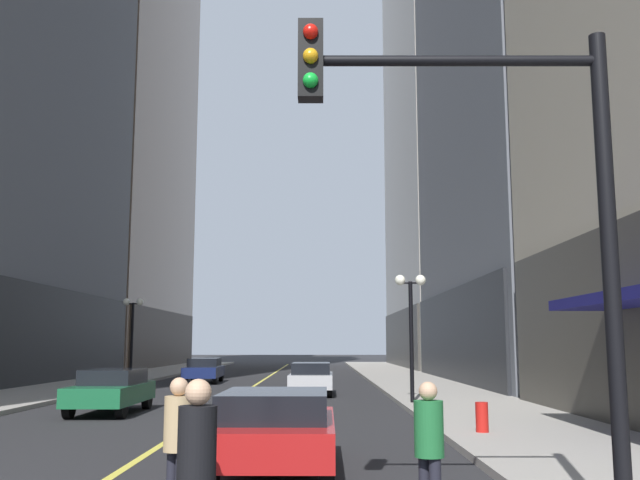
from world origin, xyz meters
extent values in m
plane|color=#262628|center=(0.00, 35.00, 0.00)|extent=(200.00, 200.00, 0.00)
cube|color=#9E9991|center=(-8.25, 35.00, 0.07)|extent=(4.50, 78.00, 0.15)
cube|color=#9E9991|center=(8.25, 35.00, 0.07)|extent=(4.50, 78.00, 0.15)
cube|color=#E5D64C|center=(0.00, 35.00, 0.00)|extent=(0.16, 70.00, 0.01)
cube|color=#212327|center=(-10.60, 34.50, 2.50)|extent=(0.50, 22.80, 5.00)
cube|color=gray|center=(-16.56, 60.00, 30.29)|extent=(12.13, 26.00, 60.59)
cube|color=#332A23|center=(-10.60, 60.00, 2.50)|extent=(0.50, 24.70, 5.00)
cube|color=#212327|center=(10.60, 34.50, 2.50)|extent=(0.50, 22.80, 5.00)
cube|color=#3A3935|center=(10.60, 60.00, 2.50)|extent=(0.50, 24.70, 5.00)
cube|color=navy|center=(9.70, 10.24, 3.00)|extent=(1.60, 6.20, 0.24)
cube|color=#B21919|center=(2.57, 8.02, 0.59)|extent=(1.96, 4.29, 0.55)
cube|color=black|center=(2.57, 7.80, 1.07)|extent=(1.71, 2.41, 0.50)
cylinder|color=black|center=(1.75, 9.52, 0.32)|extent=(0.23, 0.64, 0.64)
cylinder|color=black|center=(3.43, 9.50, 0.32)|extent=(0.23, 0.64, 0.64)
cylinder|color=black|center=(1.72, 6.53, 0.32)|extent=(0.23, 0.64, 0.64)
cylinder|color=black|center=(3.40, 6.51, 0.32)|extent=(0.23, 0.64, 0.64)
cube|color=#196038|center=(-3.03, 17.87, 0.59)|extent=(1.75, 4.35, 0.55)
cube|color=black|center=(-3.03, 18.09, 1.07)|extent=(1.53, 2.44, 0.50)
cylinder|color=black|center=(-2.28, 16.36, 0.32)|extent=(0.22, 0.64, 0.64)
cylinder|color=black|center=(-3.76, 16.35, 0.32)|extent=(0.22, 0.64, 0.64)
cylinder|color=black|center=(-2.30, 19.39, 0.32)|extent=(0.22, 0.64, 0.64)
cylinder|color=black|center=(-3.78, 19.39, 0.32)|extent=(0.22, 0.64, 0.64)
cube|color=#B7B7BC|center=(2.95, 25.81, 0.59)|extent=(1.80, 4.31, 0.55)
cube|color=black|center=(2.94, 25.60, 1.07)|extent=(1.56, 2.42, 0.50)
cylinder|color=black|center=(2.22, 27.32, 0.32)|extent=(0.23, 0.64, 0.64)
cylinder|color=black|center=(3.72, 27.30, 0.32)|extent=(0.23, 0.64, 0.64)
cylinder|color=black|center=(2.17, 24.33, 0.32)|extent=(0.23, 0.64, 0.64)
cylinder|color=black|center=(3.67, 24.30, 0.32)|extent=(0.23, 0.64, 0.64)
cube|color=#141E4C|center=(-2.98, 34.92, 0.59)|extent=(1.90, 4.36, 0.55)
cube|color=black|center=(-2.99, 35.14, 1.07)|extent=(1.63, 2.46, 0.50)
cylinder|color=black|center=(-2.17, 33.44, 0.32)|extent=(0.24, 0.65, 0.64)
cylinder|color=black|center=(-3.71, 33.39, 0.32)|extent=(0.24, 0.65, 0.64)
cylinder|color=black|center=(-2.25, 36.45, 0.32)|extent=(0.24, 0.65, 0.64)
cylinder|color=black|center=(-3.79, 36.41, 0.32)|extent=(0.24, 0.65, 0.64)
cylinder|color=black|center=(2.23, 2.31, 1.20)|extent=(0.48, 0.48, 0.68)
sphere|color=tan|center=(2.23, 2.31, 1.66)|extent=(0.23, 0.23, 0.23)
cylinder|color=#1E6633|center=(4.56, 4.34, 1.12)|extent=(0.48, 0.48, 0.63)
sphere|color=tan|center=(4.56, 4.34, 1.54)|extent=(0.22, 0.22, 0.22)
cylinder|color=tan|center=(1.60, 4.66, 1.14)|extent=(0.48, 0.48, 0.65)
sphere|color=tan|center=(1.60, 4.66, 1.57)|extent=(0.22, 0.22, 0.22)
cylinder|color=black|center=(6.40, 3.46, 2.75)|extent=(0.18, 0.18, 5.50)
cylinder|color=black|center=(4.80, 3.46, 5.20)|extent=(3.20, 0.12, 0.12)
cube|color=black|center=(3.20, 3.46, 5.20)|extent=(0.28, 0.24, 0.90)
sphere|color=red|center=(3.20, 3.32, 5.48)|extent=(0.17, 0.17, 0.17)
sphere|color=orange|center=(3.20, 3.32, 5.20)|extent=(0.17, 0.17, 0.17)
sphere|color=green|center=(3.20, 3.32, 4.92)|extent=(0.17, 0.17, 0.17)
cylinder|color=black|center=(-6.40, 32.85, 2.10)|extent=(0.14, 0.14, 4.20)
cylinder|color=black|center=(-6.40, 32.85, 4.15)|extent=(0.80, 0.06, 0.06)
sphere|color=white|center=(-6.75, 32.85, 4.25)|extent=(0.36, 0.36, 0.36)
sphere|color=white|center=(-6.05, 32.85, 4.25)|extent=(0.36, 0.36, 0.36)
cylinder|color=black|center=(6.40, 20.20, 2.10)|extent=(0.14, 0.14, 4.20)
cylinder|color=black|center=(6.40, 20.20, 4.15)|extent=(0.80, 0.06, 0.06)
sphere|color=white|center=(6.05, 20.20, 4.25)|extent=(0.36, 0.36, 0.36)
sphere|color=white|center=(6.75, 20.20, 4.25)|extent=(0.36, 0.36, 0.36)
cylinder|color=red|center=(6.90, 12.09, 0.40)|extent=(0.28, 0.28, 0.80)
camera|label=1|loc=(3.30, -4.06, 2.08)|focal=39.87mm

